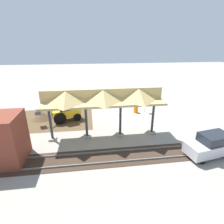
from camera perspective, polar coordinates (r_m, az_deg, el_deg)
ground_plane at (r=22.56m, az=4.14°, el=-1.32°), size 120.00×120.00×0.00m
dirt_work_zone at (r=22.75m, az=-18.21°, el=-2.20°), size 9.20×7.00×0.01m
platform_canopy at (r=16.17m, az=-2.94°, el=4.94°), size 11.18×3.20×4.90m
rail_tracks at (r=15.41m, az=10.56°, el=-13.45°), size 60.00×2.58×0.15m
stop_sign at (r=23.68m, az=10.90°, el=3.44°), size 0.70×0.35×2.14m
backhoe at (r=21.49m, az=-15.03°, el=0.41°), size 5.13×2.75×2.82m
dirt_mound at (r=23.61m, az=-21.81°, el=-1.82°), size 5.76×5.76×1.67m
distant_parked_car at (r=16.74m, az=29.74°, el=-9.32°), size 4.43×2.43×1.98m
traffic_barrel at (r=23.67m, az=7.79°, el=0.85°), size 0.56×0.56×0.90m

